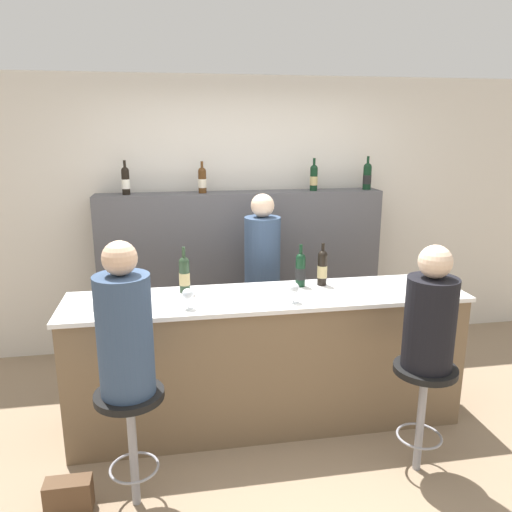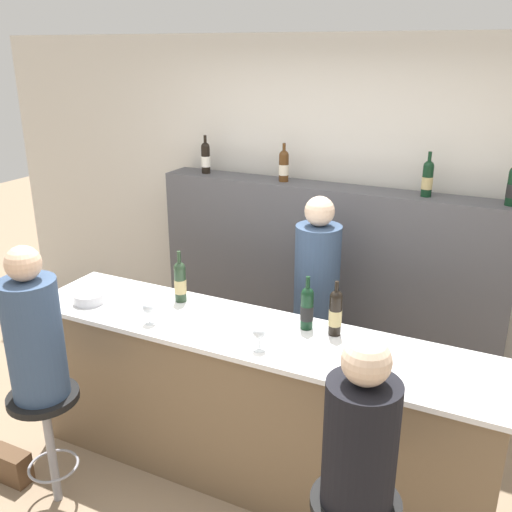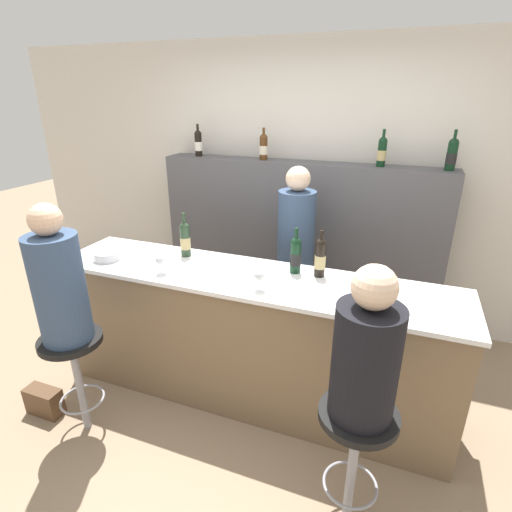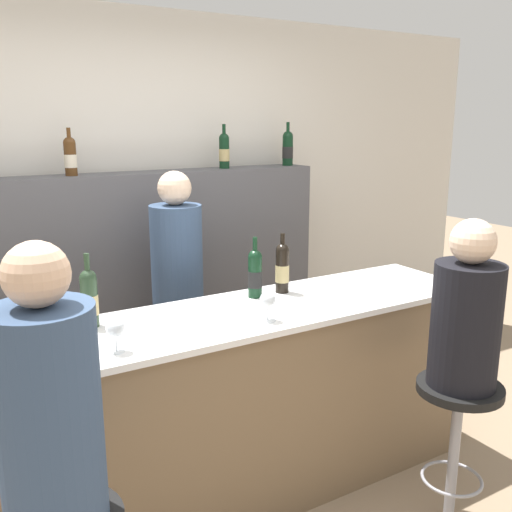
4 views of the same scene
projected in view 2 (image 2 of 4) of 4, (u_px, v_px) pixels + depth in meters
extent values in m
plane|color=#8C755B|center=(228.00, 503.00, 3.32)|extent=(16.00, 16.00, 0.00)
cube|color=beige|center=(337.00, 213.00, 4.38)|extent=(6.40, 0.05, 2.60)
cube|color=brown|center=(250.00, 407.00, 3.40)|extent=(2.77, 0.58, 0.96)
cube|color=white|center=(250.00, 333.00, 3.23)|extent=(2.81, 0.62, 0.03)
cube|color=#4C4C51|center=(324.00, 286.00, 4.37)|extent=(2.63, 0.28, 1.56)
cylinder|color=#233823|center=(180.00, 284.00, 3.56)|extent=(0.07, 0.07, 0.22)
cylinder|color=tan|center=(180.00, 286.00, 3.56)|extent=(0.08, 0.08, 0.09)
sphere|color=#233823|center=(179.00, 268.00, 3.52)|extent=(0.07, 0.07, 0.07)
cylinder|color=#233823|center=(179.00, 258.00, 3.50)|extent=(0.02, 0.02, 0.09)
cylinder|color=black|center=(307.00, 311.00, 3.21)|extent=(0.07, 0.07, 0.21)
cylinder|color=black|center=(307.00, 313.00, 3.21)|extent=(0.07, 0.07, 0.09)
sphere|color=black|center=(307.00, 294.00, 3.17)|extent=(0.07, 0.07, 0.07)
cylinder|color=black|center=(308.00, 284.00, 3.15)|extent=(0.02, 0.02, 0.09)
cylinder|color=black|center=(335.00, 316.00, 3.14)|extent=(0.07, 0.07, 0.23)
cylinder|color=tan|center=(335.00, 317.00, 3.14)|extent=(0.07, 0.07, 0.09)
sphere|color=black|center=(336.00, 297.00, 3.10)|extent=(0.07, 0.07, 0.07)
cylinder|color=black|center=(337.00, 288.00, 3.08)|extent=(0.02, 0.02, 0.08)
cylinder|color=black|center=(206.00, 160.00, 4.48)|extent=(0.07, 0.07, 0.21)
cylinder|color=white|center=(206.00, 161.00, 4.49)|extent=(0.07, 0.07, 0.08)
sphere|color=black|center=(205.00, 147.00, 4.45)|extent=(0.07, 0.07, 0.07)
cylinder|color=black|center=(205.00, 140.00, 4.43)|extent=(0.02, 0.02, 0.08)
cylinder|color=#4C2D14|center=(284.00, 168.00, 4.21)|extent=(0.07, 0.07, 0.19)
cylinder|color=beige|center=(284.00, 170.00, 4.21)|extent=(0.07, 0.07, 0.08)
sphere|color=#4C2D14|center=(284.00, 155.00, 4.18)|extent=(0.07, 0.07, 0.07)
cylinder|color=#4C2D14|center=(284.00, 148.00, 4.16)|extent=(0.02, 0.02, 0.07)
cylinder|color=black|center=(427.00, 181.00, 3.78)|extent=(0.07, 0.07, 0.20)
cylinder|color=tan|center=(427.00, 183.00, 3.78)|extent=(0.07, 0.07, 0.08)
sphere|color=black|center=(429.00, 166.00, 3.75)|extent=(0.07, 0.07, 0.07)
cylinder|color=black|center=(430.00, 158.00, 3.73)|extent=(0.02, 0.02, 0.08)
cylinder|color=silver|center=(150.00, 323.00, 3.31)|extent=(0.06, 0.06, 0.00)
cylinder|color=silver|center=(150.00, 318.00, 3.30)|extent=(0.01, 0.01, 0.06)
sphere|color=silver|center=(149.00, 307.00, 3.27)|extent=(0.08, 0.08, 0.08)
cylinder|color=silver|center=(259.00, 349.00, 3.02)|extent=(0.08, 0.08, 0.00)
cylinder|color=silver|center=(259.00, 343.00, 3.00)|extent=(0.01, 0.01, 0.06)
sphere|color=silver|center=(259.00, 332.00, 2.98)|extent=(0.07, 0.07, 0.07)
cylinder|color=#B7B7BC|center=(89.00, 298.00, 3.56)|extent=(0.19, 0.19, 0.06)
cylinder|color=gray|center=(51.00, 451.00, 3.24)|extent=(0.05, 0.05, 0.68)
torus|color=gray|center=(54.00, 466.00, 3.27)|extent=(0.29, 0.29, 0.02)
cylinder|color=black|center=(43.00, 397.00, 3.11)|extent=(0.38, 0.38, 0.04)
cylinder|color=#334766|center=(34.00, 339.00, 2.99)|extent=(0.30, 0.30, 0.67)
sphere|color=#D8AD8C|center=(23.00, 263.00, 2.84)|extent=(0.18, 0.18, 0.18)
cylinder|color=black|center=(356.00, 503.00, 2.39)|extent=(0.38, 0.38, 0.04)
cylinder|color=black|center=(360.00, 444.00, 2.28)|extent=(0.30, 0.30, 0.56)
sphere|color=beige|center=(366.00, 361.00, 2.15)|extent=(0.20, 0.20, 0.20)
cylinder|color=#334766|center=(315.00, 323.00, 3.94)|extent=(0.31, 0.31, 1.41)
sphere|color=beige|center=(320.00, 211.00, 3.67)|extent=(0.20, 0.20, 0.20)
cube|color=#513823|center=(10.00, 466.00, 3.47)|extent=(0.26, 0.12, 0.20)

